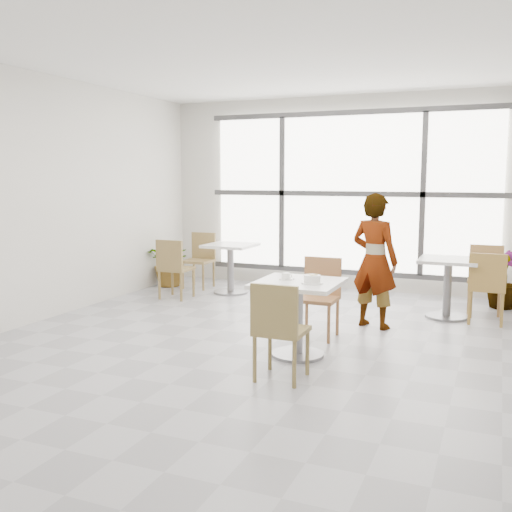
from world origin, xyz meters
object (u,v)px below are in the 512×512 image
at_px(bg_chair_left_near, 173,265).
at_px(bg_chair_right_near, 487,283).
at_px(bg_table_right, 448,279).
at_px(coffee_cup, 286,277).
at_px(main_table, 298,304).
at_px(oatmeal_bowl, 312,279).
at_px(plant_right, 503,279).
at_px(bg_chair_left_far, 201,256).
at_px(bg_table_left, 230,261).
at_px(chair_near, 278,325).
at_px(plant_left, 171,262).
at_px(person, 375,261).
at_px(bg_chair_right_far, 485,274).
at_px(chair_far, 320,292).

xyz_separation_m(bg_chair_left_near, bg_chair_right_near, (4.20, 0.18, 0.00)).
bearing_deg(bg_table_right, coffee_cup, -121.90).
xyz_separation_m(main_table, oatmeal_bowl, (0.16, -0.06, 0.27)).
bearing_deg(bg_chair_left_near, plant_right, -164.46).
bearing_deg(bg_chair_left_far, bg_table_left, -21.84).
xyz_separation_m(oatmeal_bowl, bg_chair_left_far, (-2.77, 2.92, -0.29)).
bearing_deg(coffee_cup, plant_right, 56.71).
bearing_deg(oatmeal_bowl, coffee_cup, 161.98).
height_order(oatmeal_bowl, bg_table_left, oatmeal_bowl).
xyz_separation_m(chair_near, plant_left, (-3.16, 3.49, -0.11)).
bearing_deg(oatmeal_bowl, plant_left, 139.24).
distance_m(person, bg_chair_left_near, 3.03).
relative_size(bg_table_left, bg_chair_left_far, 0.86).
relative_size(chair_near, person, 0.55).
bearing_deg(main_table, bg_chair_left_far, 132.32).
relative_size(person, bg_table_right, 2.10).
xyz_separation_m(bg_table_right, plant_right, (0.64, 0.87, -0.10)).
bearing_deg(bg_table_left, bg_table_right, -6.78).
bearing_deg(bg_table_left, main_table, -53.05).
bearing_deg(plant_right, chair_near, -114.88).
xyz_separation_m(coffee_cup, bg_chair_left_near, (-2.38, 1.83, -0.28)).
relative_size(oatmeal_bowl, bg_chair_left_far, 0.24).
bearing_deg(bg_chair_left_far, plant_right, 2.92).
bearing_deg(bg_table_left, bg_chair_left_near, -127.65).
xyz_separation_m(bg_table_left, bg_chair_right_far, (3.60, 0.16, 0.01)).
bearing_deg(bg_chair_right_far, chair_near, -113.99).
bearing_deg(bg_chair_right_far, bg_table_left, -177.43).
distance_m(person, plant_left, 3.80).
relative_size(coffee_cup, bg_chair_right_far, 0.18).
bearing_deg(bg_chair_left_near, oatmeal_bowl, 144.24).
xyz_separation_m(oatmeal_bowl, bg_table_right, (1.06, 2.29, -0.31)).
distance_m(chair_near, bg_table_right, 3.19).
height_order(main_table, oatmeal_bowl, oatmeal_bowl).
height_order(chair_near, bg_chair_left_near, same).
bearing_deg(person, main_table, 90.03).
distance_m(chair_far, bg_chair_left_far, 3.31).
bearing_deg(bg_table_right, chair_near, -110.94).
height_order(person, bg_chair_right_near, person).
bearing_deg(chair_far, plant_left, 147.76).
bearing_deg(bg_chair_right_near, bg_table_right, -20.34).
bearing_deg(bg_chair_left_near, plant_left, -57.13).
xyz_separation_m(plant_left, plant_right, (4.94, 0.36, -0.00)).
height_order(chair_near, person, person).
height_order(main_table, person, person).
relative_size(bg_chair_left_far, bg_chair_right_far, 1.00).
bearing_deg(bg_table_left, coffee_cup, -54.71).
height_order(person, bg_chair_left_near, person).
height_order(bg_chair_left_near, plant_right, bg_chair_left_near).
xyz_separation_m(bg_chair_left_near, plant_right, (4.39, 1.22, -0.11)).
xyz_separation_m(main_table, bg_table_right, (1.22, 2.22, -0.04)).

